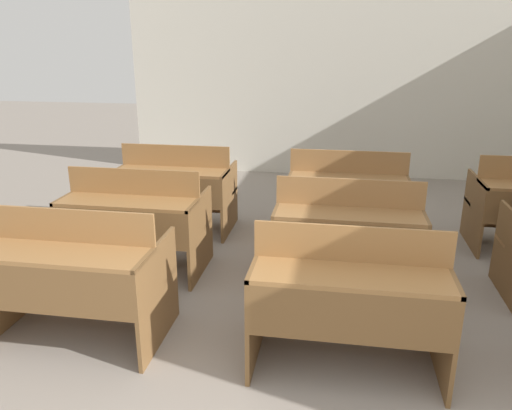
% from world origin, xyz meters
% --- Properties ---
extents(wall_back, '(6.71, 0.06, 2.89)m').
position_xyz_m(wall_back, '(0.00, 6.45, 1.44)').
color(wall_back, beige).
rests_on(wall_back, ground_plane).
extents(bench_front_left, '(1.21, 0.76, 0.96)m').
position_xyz_m(bench_front_left, '(-1.84, 1.48, 0.49)').
color(bench_front_left, brown).
rests_on(bench_front_left, ground_plane).
extents(bench_front_center, '(1.21, 0.76, 0.96)m').
position_xyz_m(bench_front_center, '(0.04, 1.47, 0.49)').
color(bench_front_center, brown).
rests_on(bench_front_center, ground_plane).
extents(bench_second_left, '(1.21, 0.76, 0.96)m').
position_xyz_m(bench_second_left, '(-1.85, 2.60, 0.49)').
color(bench_second_left, brown).
rests_on(bench_second_left, ground_plane).
extents(bench_second_center, '(1.21, 0.76, 0.96)m').
position_xyz_m(bench_second_center, '(0.04, 2.58, 0.49)').
color(bench_second_center, brown).
rests_on(bench_second_center, ground_plane).
extents(bench_third_left, '(1.21, 0.76, 0.96)m').
position_xyz_m(bench_third_left, '(-1.81, 3.68, 0.49)').
color(bench_third_left, brown).
rests_on(bench_third_left, ground_plane).
extents(bench_third_center, '(1.21, 0.76, 0.96)m').
position_xyz_m(bench_third_center, '(0.05, 3.70, 0.49)').
color(bench_third_center, brown).
rests_on(bench_third_center, ground_plane).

